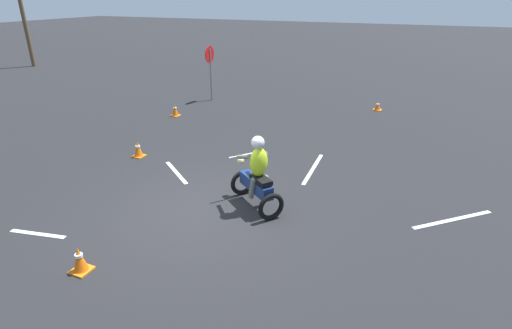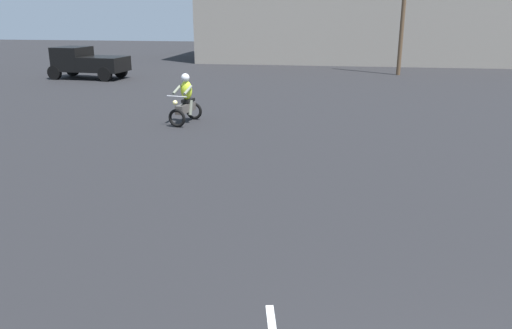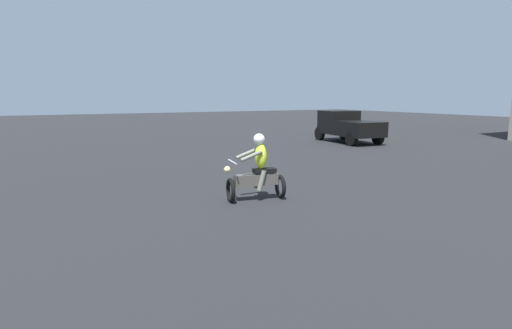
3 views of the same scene
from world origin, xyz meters
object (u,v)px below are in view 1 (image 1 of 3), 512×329
Objects in this scene: motorcycle_rider_foreground at (257,177)px; traffic_cone_mid_center at (175,110)px; stop_sign at (210,62)px; utility_pole_near at (20,1)px; traffic_cone_near_right at (80,260)px; traffic_cone_mid_left at (378,106)px; traffic_cone_far_right at (138,149)px.

traffic_cone_mid_center is (5.21, 5.69, -0.50)m from motorcycle_rider_foreground.
stop_sign is 0.30× the size of utility_pole_near.
utility_pole_near is (11.00, 20.46, 3.16)m from motorcycle_rider_foreground.
stop_sign is 4.87× the size of traffic_cone_near_right.
traffic_cone_near_right is 1.03× the size of traffic_cone_mid_center.
traffic_cone_mid_left is (3.96, -6.96, -0.05)m from traffic_cone_mid_center.
motorcycle_rider_foreground is 3.59× the size of traffic_cone_far_right.
motorcycle_rider_foreground is at bearing -144.54° from stop_sign.
traffic_cone_mid_left is (9.17, -1.27, -0.56)m from motorcycle_rider_foreground.
traffic_cone_far_right is at bearing -160.20° from traffic_cone_mid_center.
stop_sign is 4.98× the size of traffic_cone_far_right.
traffic_cone_far_right is at bearing 144.68° from traffic_cone_mid_left.
utility_pole_near reaches higher than traffic_cone_far_right.
traffic_cone_mid_left is 22.12m from utility_pole_near.
traffic_cone_mid_left is at bearing -14.04° from traffic_cone_near_right.
motorcycle_rider_foreground is 4.75× the size of traffic_cone_mid_left.
traffic_cone_near_right is at bearing -155.40° from traffic_cone_mid_center.
traffic_cone_near_right reaches higher than traffic_cone_mid_left.
stop_sign is 5.00× the size of traffic_cone_mid_center.
traffic_cone_mid_center is at bearing 85.10° from motorcycle_rider_foreground.
traffic_cone_mid_left is at bearing -94.82° from utility_pole_near.
traffic_cone_near_right is (-3.22, 1.83, -0.50)m from motorcycle_rider_foreground.
motorcycle_rider_foreground is 0.72× the size of stop_sign.
traffic_cone_mid_center is at bearing -111.40° from utility_pole_near.
motorcycle_rider_foreground is at bearing 172.11° from traffic_cone_mid_left.
utility_pole_near reaches higher than stop_sign.
traffic_cone_mid_left is 0.05× the size of utility_pole_near.
traffic_cone_mid_left is 9.62m from traffic_cone_far_right.
traffic_cone_far_right is at bearing -168.40° from stop_sign.
stop_sign is at bearing 18.90° from traffic_cone_near_right.
motorcycle_rider_foreground is 9.77m from stop_sign.
motorcycle_rider_foreground is at bearing -118.26° from utility_pole_near.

